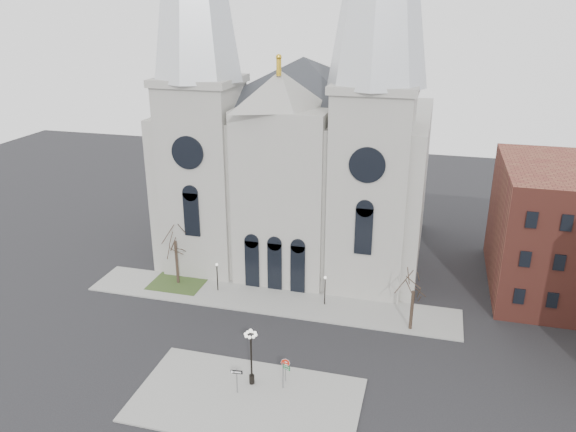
% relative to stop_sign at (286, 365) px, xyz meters
% --- Properties ---
extents(ground, '(160.00, 160.00, 0.00)m').
position_rel_stop_sign_xyz_m(ground, '(-5.41, 2.00, -1.73)').
color(ground, black).
rests_on(ground, ground).
extents(sidewalk_near, '(18.00, 10.00, 0.14)m').
position_rel_stop_sign_xyz_m(sidewalk_near, '(-2.41, -3.00, -1.66)').
color(sidewalk_near, gray).
rests_on(sidewalk_near, ground).
extents(sidewalk_far, '(40.00, 6.00, 0.14)m').
position_rel_stop_sign_xyz_m(sidewalk_far, '(-5.41, 13.00, -1.66)').
color(sidewalk_far, gray).
rests_on(sidewalk_far, ground).
extents(grass_patch, '(6.00, 5.00, 0.18)m').
position_rel_stop_sign_xyz_m(grass_patch, '(-16.41, 14.00, -1.64)').
color(grass_patch, '#2C411C').
rests_on(grass_patch, ground).
extents(cathedral, '(33.00, 26.66, 54.00)m').
position_rel_stop_sign_xyz_m(cathedral, '(-5.41, 24.86, 16.75)').
color(cathedral, '#A3A198').
rests_on(cathedral, ground).
extents(bg_building_brick, '(14.00, 18.00, 14.00)m').
position_rel_stop_sign_xyz_m(bg_building_brick, '(24.59, 24.00, 5.27)').
color(bg_building_brick, brown).
rests_on(bg_building_brick, ground).
extents(tree_left, '(3.20, 3.20, 7.50)m').
position_rel_stop_sign_xyz_m(tree_left, '(-16.41, 14.00, 3.85)').
color(tree_left, black).
rests_on(tree_left, ground).
extents(tree_right, '(3.20, 3.20, 6.00)m').
position_rel_stop_sign_xyz_m(tree_right, '(9.59, 11.00, 2.74)').
color(tree_right, black).
rests_on(tree_right, ground).
extents(ped_lamp_left, '(0.32, 0.32, 3.26)m').
position_rel_stop_sign_xyz_m(ped_lamp_left, '(-11.41, 13.50, 0.60)').
color(ped_lamp_left, black).
rests_on(ped_lamp_left, sidewalk_far).
extents(ped_lamp_right, '(0.32, 0.32, 3.26)m').
position_rel_stop_sign_xyz_m(ped_lamp_right, '(0.59, 13.50, 0.60)').
color(ped_lamp_right, black).
rests_on(ped_lamp_right, sidewalk_far).
extents(stop_sign, '(0.76, 0.27, 2.20)m').
position_rel_stop_sign_xyz_m(stop_sign, '(0.00, 0.00, 0.00)').
color(stop_sign, slate).
rests_on(stop_sign, sidewalk_near).
extents(globe_lamp, '(1.25, 1.25, 5.22)m').
position_rel_stop_sign_xyz_m(globe_lamp, '(-2.62, -1.02, 1.69)').
color(globe_lamp, black).
rests_on(globe_lamp, sidewalk_near).
extents(one_way_sign, '(0.99, 0.15, 2.26)m').
position_rel_stop_sign_xyz_m(one_way_sign, '(-3.40, -2.45, -0.07)').
color(one_way_sign, slate).
rests_on(one_way_sign, sidewalk_near).
extents(street_name_sign, '(0.73, 0.34, 2.44)m').
position_rel_stop_sign_xyz_m(street_name_sign, '(0.12, -0.97, -0.16)').
color(street_name_sign, slate).
rests_on(street_name_sign, sidewalk_near).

